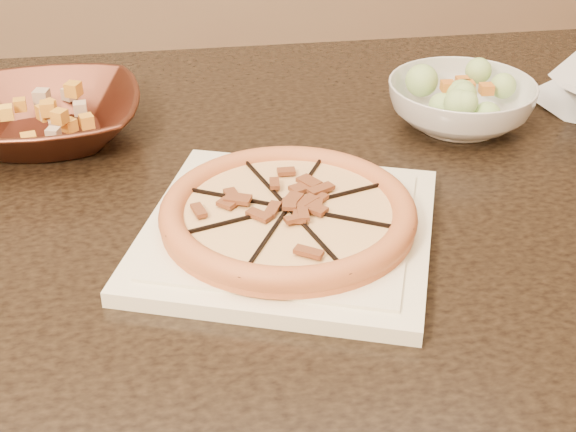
% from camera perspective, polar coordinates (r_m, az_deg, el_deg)
% --- Properties ---
extents(dining_table, '(1.56, 1.05, 0.75)m').
position_cam_1_polar(dining_table, '(1.06, -5.98, -2.06)').
color(dining_table, black).
rests_on(dining_table, floor).
extents(plate, '(0.39, 0.39, 0.02)m').
position_cam_1_polar(plate, '(0.89, 0.00, -1.06)').
color(plate, beige).
rests_on(plate, dining_table).
extents(pizza, '(0.28, 0.28, 0.03)m').
position_cam_1_polar(pizza, '(0.88, -0.00, 0.22)').
color(pizza, orange).
rests_on(pizza, plate).
extents(bronze_bowl, '(0.27, 0.27, 0.06)m').
position_cam_1_polar(bronze_bowl, '(1.15, -16.71, 6.66)').
color(bronze_bowl, '#572A1D').
rests_on(bronze_bowl, dining_table).
extents(mixed_dish, '(0.13, 0.12, 0.03)m').
position_cam_1_polar(mixed_dish, '(1.13, -17.07, 8.72)').
color(mixed_dish, tan).
rests_on(mixed_dish, bronze_bowl).
extents(salad_bowl, '(0.25, 0.25, 0.06)m').
position_cam_1_polar(salad_bowl, '(1.17, 12.16, 7.78)').
color(salad_bowl, silver).
rests_on(salad_bowl, dining_table).
extents(salad, '(0.08, 0.12, 0.04)m').
position_cam_1_polar(salad, '(1.15, 12.40, 10.05)').
color(salad, '#B0DE88').
rests_on(salad, salad_bowl).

